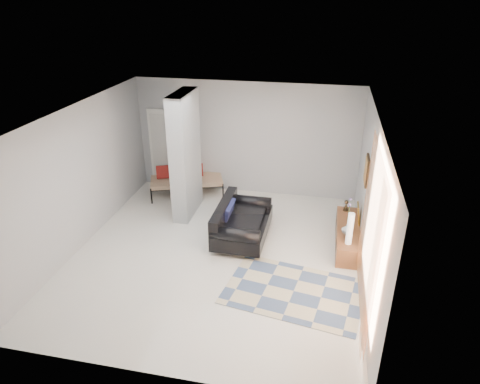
# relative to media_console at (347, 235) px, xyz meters

# --- Properties ---
(floor) EXTENTS (6.00, 6.00, 0.00)m
(floor) POSITION_rel_media_console_xyz_m (-2.52, -0.90, -0.20)
(floor) COLOR white
(floor) RESTS_ON ground
(ceiling) EXTENTS (6.00, 6.00, 0.00)m
(ceiling) POSITION_rel_media_console_xyz_m (-2.52, -0.90, 2.60)
(ceiling) COLOR white
(ceiling) RESTS_ON wall_back
(wall_back) EXTENTS (6.00, 0.00, 6.00)m
(wall_back) POSITION_rel_media_console_xyz_m (-2.52, 2.10, 1.20)
(wall_back) COLOR #ACAEB1
(wall_back) RESTS_ON ground
(wall_front) EXTENTS (6.00, 0.00, 6.00)m
(wall_front) POSITION_rel_media_console_xyz_m (-2.52, -3.90, 1.20)
(wall_front) COLOR #ACAEB1
(wall_front) RESTS_ON ground
(wall_left) EXTENTS (0.00, 6.00, 6.00)m
(wall_left) POSITION_rel_media_console_xyz_m (-5.27, -0.90, 1.20)
(wall_left) COLOR #ACAEB1
(wall_left) RESTS_ON ground
(wall_right) EXTENTS (0.00, 6.00, 6.00)m
(wall_right) POSITION_rel_media_console_xyz_m (0.23, -0.90, 1.20)
(wall_right) COLOR #ACAEB1
(wall_right) RESTS_ON ground
(partition_column) EXTENTS (0.35, 1.20, 2.80)m
(partition_column) POSITION_rel_media_console_xyz_m (-3.62, 0.70, 1.20)
(partition_column) COLOR #9DA1A4
(partition_column) RESTS_ON floor
(hallway_door) EXTENTS (0.85, 0.06, 2.04)m
(hallway_door) POSITION_rel_media_console_xyz_m (-4.62, 2.06, 0.82)
(hallway_door) COLOR white
(hallway_door) RESTS_ON floor
(curtain) EXTENTS (0.00, 2.55, 2.55)m
(curtain) POSITION_rel_media_console_xyz_m (0.15, -2.05, 1.25)
(curtain) COLOR #F88941
(curtain) RESTS_ON wall_right
(wall_art) EXTENTS (0.04, 0.45, 0.55)m
(wall_art) POSITION_rel_media_console_xyz_m (0.20, -0.00, 1.45)
(wall_art) COLOR #35200E
(wall_art) RESTS_ON wall_right
(media_console) EXTENTS (0.45, 1.80, 0.80)m
(media_console) POSITION_rel_media_console_xyz_m (0.00, 0.00, 0.00)
(media_console) COLOR brown
(media_console) RESTS_ON floor
(loveseat) EXTENTS (1.02, 1.73, 0.76)m
(loveseat) POSITION_rel_media_console_xyz_m (-2.21, -0.18, 0.15)
(loveseat) COLOR silver
(loveseat) RESTS_ON floor
(daybed) EXTENTS (1.93, 1.33, 0.77)m
(daybed) POSITION_rel_media_console_xyz_m (-3.96, 1.56, 0.21)
(daybed) COLOR black
(daybed) RESTS_ON floor
(area_rug) EXTENTS (2.53, 1.89, 0.01)m
(area_rug) POSITION_rel_media_console_xyz_m (-0.92, -1.75, -0.20)
(area_rug) COLOR #BFB592
(area_rug) RESTS_ON floor
(cylinder_lamp) EXTENTS (0.12, 0.12, 0.63)m
(cylinder_lamp) POSITION_rel_media_console_xyz_m (-0.02, -0.62, 0.51)
(cylinder_lamp) COLOR white
(cylinder_lamp) RESTS_ON media_console
(bronze_figurine) EXTENTS (0.13, 0.13, 0.24)m
(bronze_figurine) POSITION_rel_media_console_xyz_m (-0.05, 0.71, 0.32)
(bronze_figurine) COLOR black
(bronze_figurine) RESTS_ON media_console
(vase) EXTENTS (0.22, 0.22, 0.20)m
(vase) POSITION_rel_media_console_xyz_m (-0.05, -0.26, 0.30)
(vase) COLOR silver
(vase) RESTS_ON media_console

